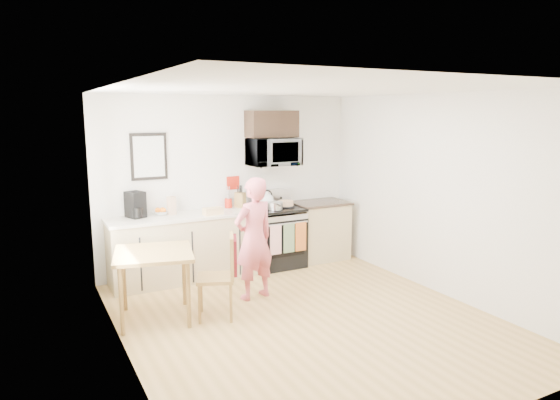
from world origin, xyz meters
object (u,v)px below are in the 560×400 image
microwave (273,152)px  chair (227,265)px  range (276,238)px  dining_table (154,259)px  cake (286,204)px  person (254,239)px

microwave → chair: size_ratio=0.77×
range → dining_table: range is taller
microwave → dining_table: microwave is taller
dining_table → cake: 2.58m
range → chair: 2.05m
chair → cake: (1.56, 1.46, 0.34)m
range → chair: bearing=-133.4°
range → cake: bearing=-10.8°
chair → range: bearing=68.5°
chair → microwave: bearing=70.4°
dining_table → chair: 0.83m
person → dining_table: (-1.29, -0.08, -0.07)m
range → microwave: size_ratio=1.53×
range → person: (-0.88, -1.08, 0.34)m
person → chair: (-0.53, -0.41, -0.15)m
microwave → dining_table: (-2.16, -1.26, -1.05)m
person → microwave: bearing=-138.2°
range → cake: 0.55m
range → chair: size_ratio=1.18×
person → dining_table: 1.29m
range → dining_table: 2.47m
microwave → chair: microwave is taller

